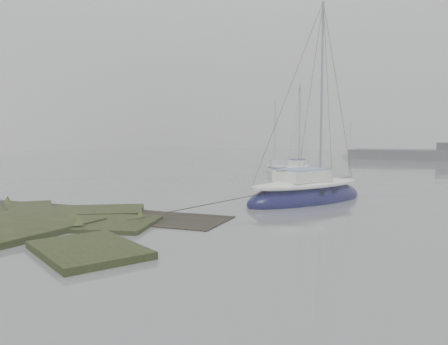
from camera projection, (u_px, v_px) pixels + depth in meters
ground at (330, 173)px, 39.60m from camera, size 160.00×160.00×0.00m
sailboat_main at (307, 195)px, 22.17m from camera, size 5.67×8.07×10.92m
sailboat_white at (298, 171)px, 38.58m from camera, size 3.05×6.42×8.70m
sailboat_far_a at (276, 170)px, 40.87m from camera, size 4.08×5.30×7.28m
sailboat_far_c at (353, 157)px, 68.86m from camera, size 4.47×3.37×6.11m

